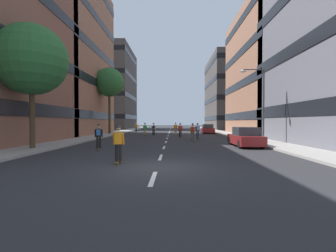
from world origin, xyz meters
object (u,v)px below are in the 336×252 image
object	(u,v)px
street_tree_mid	(32,60)
streetlamp_right	(259,97)
skater_3	(145,128)
skater_7	(154,129)
skater_2	(118,142)
parked_car_mid	(245,138)
skater_0	(198,130)
parked_car_near	(207,129)
skater_5	(193,131)
street_tree_near	(109,83)
skater_6	(99,135)
skater_4	(180,129)
skater_1	(176,128)
skater_8	(136,127)

from	to	relation	value
street_tree_mid	streetlamp_right	distance (m)	18.18
skater_3	skater_7	world-z (taller)	same
skater_2	skater_3	size ratio (longest dim) A/B	1.00
parked_car_mid	skater_2	world-z (taller)	skater_2
skater_0	skater_7	size ratio (longest dim) A/B	1.00
parked_car_near	skater_5	xyz separation A→B (m)	(-3.70, -16.09, 0.32)
parked_car_mid	skater_7	xyz separation A→B (m)	(-8.25, 13.46, 0.32)
parked_car_mid	street_tree_near	size ratio (longest dim) A/B	0.44
streetlamp_right	skater_7	bearing A→B (deg)	133.45
skater_6	skater_4	bearing A→B (deg)	64.69
streetlamp_right	skater_5	distance (m)	6.95
skater_3	parked_car_mid	bearing A→B (deg)	-57.33
streetlamp_right	skater_4	xyz separation A→B (m)	(-6.77, 7.77, -3.15)
skater_3	skater_7	bearing A→B (deg)	-47.83
skater_2	skater_5	distance (m)	13.80
skater_1	skater_3	bearing A→B (deg)	-144.67
skater_0	skater_2	bearing A→B (deg)	-108.03
street_tree_near	skater_4	bearing A→B (deg)	-35.01
parked_car_mid	skater_0	xyz separation A→B (m)	(-2.88, 8.42, 0.32)
skater_0	skater_8	xyz separation A→B (m)	(-9.72, 18.26, -0.03)
street_tree_mid	skater_1	bearing A→B (deg)	64.05
skater_3	skater_6	distance (m)	17.29
skater_4	skater_0	bearing A→B (deg)	-46.55
street_tree_near	skater_5	size ratio (longest dim) A/B	5.58
street_tree_mid	skater_5	bearing A→B (deg)	33.95
skater_1	skater_5	bearing A→B (deg)	-83.03
skater_1	skater_5	world-z (taller)	same
street_tree_near	skater_8	xyz separation A→B (m)	(2.69, 8.89, -6.85)
street_tree_mid	skater_2	bearing A→B (deg)	-36.47
skater_1	skater_7	distance (m)	5.40
parked_car_near	streetlamp_right	size ratio (longest dim) A/B	0.68
skater_5	skater_8	xyz separation A→B (m)	(-8.90, 21.52, -0.03)
street_tree_near	skater_5	world-z (taller)	street_tree_near
skater_4	skater_7	size ratio (longest dim) A/B	1.00
skater_1	skater_8	bearing A→B (deg)	130.08
streetlamp_right	skater_6	distance (m)	14.09
skater_0	skater_3	bearing A→B (deg)	135.82
skater_4	skater_5	world-z (taller)	same
skater_4	skater_7	distance (m)	4.61
parked_car_mid	skater_6	bearing A→B (deg)	-167.82
parked_car_near	skater_1	xyz separation A→B (m)	(-5.26, -3.29, 0.29)
skater_2	skater_3	distance (m)	22.84
skater_2	streetlamp_right	bearing A→B (deg)	46.03
parked_car_near	streetlamp_right	distance (m)	19.01
skater_6	parked_car_mid	bearing A→B (deg)	12.18
skater_1	skater_6	xyz separation A→B (m)	(-5.55, -20.29, 0.03)
skater_1	skater_2	bearing A→B (deg)	-96.46
parked_car_mid	streetlamp_right	bearing A→B (deg)	53.17
street_tree_near	skater_1	distance (m)	12.14
streetlamp_right	skater_1	bearing A→B (deg)	115.36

